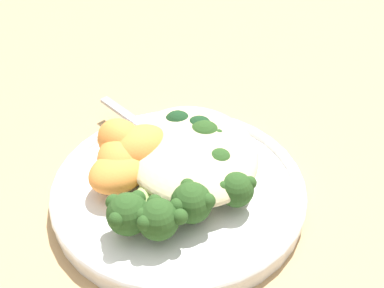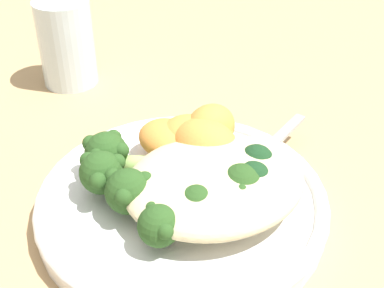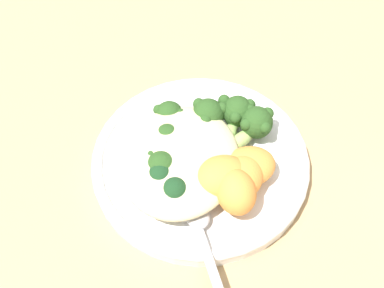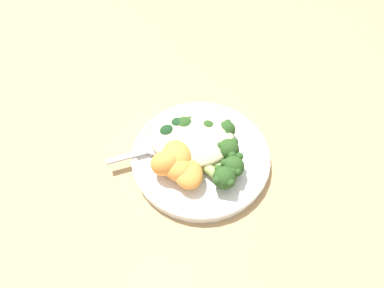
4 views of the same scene
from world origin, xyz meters
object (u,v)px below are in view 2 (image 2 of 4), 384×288
Objects in this scene: sweet_potato_chunk_2 at (166,140)px; kale_tuft at (250,173)px; sweet_potato_chunk_1 at (189,135)px; broccoli_stalk_0 at (115,155)px; broccoli_stalk_4 at (192,197)px; quinoa_mound at (215,182)px; broccoli_stalk_3 at (166,204)px; plate at (182,202)px; sweet_potato_chunk_0 at (210,128)px; water_glass at (66,43)px; broccoli_stalk_1 at (112,172)px; broccoli_stalk_5 at (227,183)px; broccoli_stalk_2 at (139,186)px; sweet_potato_chunk_3 at (205,143)px; spoon at (262,153)px.

sweet_potato_chunk_2 is 1.11× the size of kale_tuft.
broccoli_stalk_0 is at bearing 0.10° from sweet_potato_chunk_1.
kale_tuft reaches higher than broccoli_stalk_4.
quinoa_mound is 0.09m from broccoli_stalk_0.
broccoli_stalk_3 is at bearing 54.27° from sweet_potato_chunk_1.
sweet_potato_chunk_2 is at bearing -141.55° from broccoli_stalk_0.
plate is 4.34× the size of sweet_potato_chunk_1.
sweet_potato_chunk_0 is 0.51× the size of water_glass.
broccoli_stalk_1 is (0.05, -0.03, 0.03)m from plate.
broccoli_stalk_5 is at bearing 152.90° from quinoa_mound.
broccoli_stalk_2 reaches higher than sweet_potato_chunk_1.
broccoli_stalk_1 is 0.03m from broccoli_stalk_2.
broccoli_stalk_2 is 0.07m from sweet_potato_chunk_3.
sweet_potato_chunk_0 is (-0.08, -0.04, 0.01)m from broccoli_stalk_2.
sweet_potato_chunk_1 is (-0.03, -0.07, 0.00)m from broccoli_stalk_4.
sweet_potato_chunk_2 is 0.58× the size of spoon.
broccoli_stalk_4 reaches higher than sweet_potato_chunk_2.
broccoli_stalk_1 is at bearing -25.64° from kale_tuft.
water_glass is (0.11, -0.24, 0.02)m from spoon.
broccoli_stalk_3 is at bearing 1.33° from kale_tuft.
sweet_potato_chunk_0 reaches higher than broccoli_stalk_0.
broccoli_stalk_2 and kale_tuft have the same top height.
sweet_potato_chunk_1 is (0.02, -0.00, -0.00)m from sweet_potato_chunk_0.
broccoli_stalk_5 reaches higher than sweet_potato_chunk_1.
water_glass reaches higher than spoon.
broccoli_stalk_3 is 0.08m from sweet_potato_chunk_3.
sweet_potato_chunk_3 is at bearing 143.90° from broccoli_stalk_5.
broccoli_stalk_1 and broccoli_stalk_2 have the same top height.
sweet_potato_chunk_2 is (0.02, -0.07, -0.00)m from broccoli_stalk_5.
plate is 0.26m from water_glass.
broccoli_stalk_0 is 0.07m from sweet_potato_chunk_1.
broccoli_stalk_0 is 0.07m from broccoli_stalk_3.
broccoli_stalk_3 is 2.13× the size of sweet_potato_chunk_0.
broccoli_stalk_1 is 1.63× the size of sweet_potato_chunk_1.
spoon reaches higher than plate.
sweet_potato_chunk_3 reaches higher than quinoa_mound.
broccoli_stalk_4 is at bearing 55.09° from sweet_potato_chunk_0.
water_glass reaches higher than quinoa_mound.
broccoli_stalk_5 is 1.80× the size of sweet_potato_chunk_0.
broccoli_stalk_4 is 1.47× the size of sweet_potato_chunk_2.
kale_tuft is at bearing 162.73° from broccoli_stalk_1.
sweet_potato_chunk_0 is at bearing -87.32° from kale_tuft.
sweet_potato_chunk_2 is at bearing -80.09° from quinoa_mound.
sweet_potato_chunk_3 reaches higher than broccoli_stalk_3.
plate is 0.04m from broccoli_stalk_4.
plate is 0.07m from broccoli_stalk_0.
sweet_potato_chunk_0 is (-0.02, -0.07, 0.00)m from broccoli_stalk_5.
quinoa_mound reaches higher than sweet_potato_chunk_2.
kale_tuft is at bearing 120.30° from sweet_potato_chunk_2.
broccoli_stalk_4 is 1.56× the size of sweet_potato_chunk_1.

